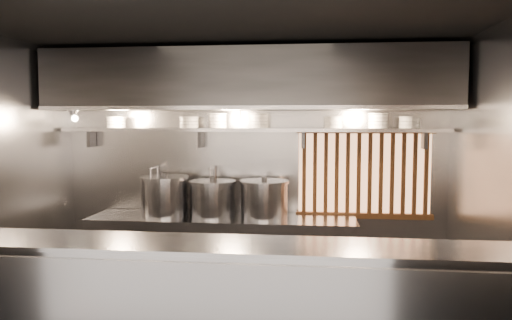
% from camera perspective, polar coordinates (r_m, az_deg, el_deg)
% --- Properties ---
extents(ceiling, '(4.50, 4.50, 0.00)m').
position_cam_1_polar(ceiling, '(4.49, -2.79, 14.94)').
color(ceiling, black).
rests_on(ceiling, wall_back).
extents(wall_back, '(4.50, 0.00, 4.50)m').
position_cam_1_polar(wall_back, '(5.93, -0.40, -1.14)').
color(wall_back, gray).
rests_on(wall_back, floor).
extents(wall_right, '(0.00, 3.00, 3.00)m').
position_cam_1_polar(wall_right, '(4.66, 25.80, -3.19)').
color(wall_right, gray).
rests_on(wall_right, floor).
extents(serving_counter, '(4.50, 0.56, 1.13)m').
position_cam_1_polar(serving_counter, '(3.75, -5.13, -17.78)').
color(serving_counter, '#9A9A9F').
rests_on(serving_counter, floor).
extents(cooking_bench, '(3.00, 0.70, 0.90)m').
position_cam_1_polar(cooking_bench, '(5.79, -3.84, -10.87)').
color(cooking_bench, '#9A9A9F').
rests_on(cooking_bench, floor).
extents(bowl_shelf, '(4.40, 0.34, 0.04)m').
position_cam_1_polar(bowl_shelf, '(5.72, -0.61, 3.46)').
color(bowl_shelf, '#9A9A9F').
rests_on(bowl_shelf, wall_back).
extents(exhaust_hood, '(4.40, 0.81, 0.65)m').
position_cam_1_polar(exhaust_hood, '(5.52, -0.91, 9.08)').
color(exhaust_hood, '#2D2D30').
rests_on(exhaust_hood, ceiling).
extents(wood_screen, '(1.56, 0.09, 1.04)m').
position_cam_1_polar(wood_screen, '(5.87, 12.25, -1.50)').
color(wood_screen, '#FFAE72').
rests_on(wood_screen, wall_back).
extents(faucet_left, '(0.04, 0.30, 0.50)m').
position_cam_1_polar(faucet_left, '(6.06, -11.42, -2.00)').
color(faucet_left, silver).
rests_on(faucet_left, wall_back).
extents(faucet_right, '(0.04, 0.30, 0.50)m').
position_cam_1_polar(faucet_right, '(5.88, -4.91, -2.12)').
color(faucet_right, silver).
rests_on(faucet_right, wall_back).
extents(heat_lamp, '(0.25, 0.35, 0.20)m').
position_cam_1_polar(heat_lamp, '(5.82, -20.17, 5.04)').
color(heat_lamp, '#9A9A9F').
rests_on(heat_lamp, exhaust_hood).
extents(pendant_bulb, '(0.09, 0.09, 0.19)m').
position_cam_1_polar(pendant_bulb, '(5.62, -1.78, 4.27)').
color(pendant_bulb, '#2D2D30').
rests_on(pendant_bulb, exhaust_hood).
extents(stock_pot_left, '(0.62, 0.62, 0.49)m').
position_cam_1_polar(stock_pot_left, '(5.82, -10.36, -4.03)').
color(stock_pot_left, '#9A9A9F').
rests_on(stock_pot_left, cooking_bench).
extents(stock_pot_mid, '(0.65, 0.65, 0.45)m').
position_cam_1_polar(stock_pot_mid, '(5.68, -4.98, -4.40)').
color(stock_pot_mid, '#9A9A9F').
rests_on(stock_pot_mid, cooking_bench).
extents(stock_pot_right, '(0.62, 0.62, 0.46)m').
position_cam_1_polar(stock_pot_right, '(5.60, 0.95, -4.46)').
color(stock_pot_right, '#9A9A9F').
rests_on(stock_pot_right, cooking_bench).
extents(bowl_stack_0, '(0.23, 0.23, 0.13)m').
position_cam_1_polar(bowl_stack_0, '(6.13, -15.70, 4.17)').
color(bowl_stack_0, white).
rests_on(bowl_stack_0, bowl_shelf).
extents(bowl_stack_1, '(0.23, 0.23, 0.13)m').
position_cam_1_polar(bowl_stack_1, '(5.86, -7.67, 4.29)').
color(bowl_stack_1, white).
rests_on(bowl_stack_1, bowl_shelf).
extents(bowl_stack_2, '(0.22, 0.22, 0.17)m').
position_cam_1_polar(bowl_stack_2, '(5.78, -4.39, 4.50)').
color(bowl_stack_2, white).
rests_on(bowl_stack_2, bowl_shelf).
extents(bowl_stack_3, '(0.24, 0.24, 0.17)m').
position_cam_1_polar(bowl_stack_3, '(5.71, 0.29, 4.51)').
color(bowl_stack_3, white).
rests_on(bowl_stack_3, bowl_shelf).
extents(bowl_stack_4, '(0.22, 0.22, 0.13)m').
position_cam_1_polar(bowl_stack_4, '(5.68, 8.83, 4.27)').
color(bowl_stack_4, white).
rests_on(bowl_stack_4, bowl_shelf).
extents(bowl_stack_5, '(0.23, 0.23, 0.17)m').
position_cam_1_polar(bowl_stack_5, '(5.72, 13.76, 4.38)').
color(bowl_stack_5, white).
rests_on(bowl_stack_5, bowl_shelf).
extents(bowl_stack_6, '(0.24, 0.24, 0.13)m').
position_cam_1_polar(bowl_stack_6, '(5.78, 17.15, 4.12)').
color(bowl_stack_6, white).
rests_on(bowl_stack_6, bowl_shelf).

